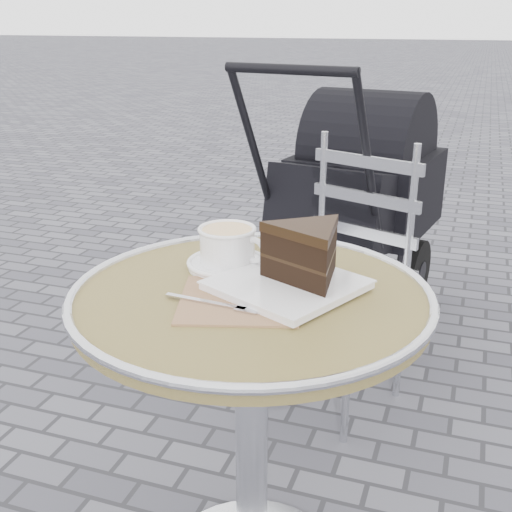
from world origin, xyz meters
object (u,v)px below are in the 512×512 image
(cafe_table, at_px, (251,365))
(cappuccino_set, at_px, (228,250))
(cake_plate_set, at_px, (301,260))
(bistro_chair, at_px, (351,243))
(baby_stroller, at_px, (355,205))

(cafe_table, bearing_deg, cappuccino_set, 129.45)
(cafe_table, bearing_deg, cake_plate_set, 27.72)
(cafe_table, relative_size, cappuccino_set, 4.13)
(bistro_chair, bearing_deg, cappuccino_set, -78.46)
(cappuccino_set, bearing_deg, cake_plate_set, -11.65)
(cafe_table, distance_m, bistro_chair, 0.88)
(cake_plate_set, bearing_deg, cappuccino_set, -174.89)
(cappuccino_set, bearing_deg, cafe_table, -42.42)
(cappuccino_set, relative_size, bistro_chair, 0.20)
(cake_plate_set, height_order, baby_stroller, baby_stroller)
(cake_plate_set, bearing_deg, bistro_chair, 118.63)
(cafe_table, distance_m, cappuccino_set, 0.25)
(bistro_chair, bearing_deg, cake_plate_set, -65.55)
(baby_stroller, bearing_deg, bistro_chair, -70.58)
(cake_plate_set, relative_size, bistro_chair, 0.46)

